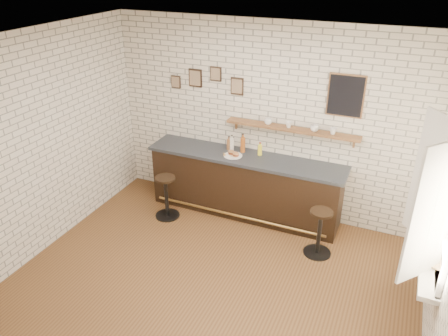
# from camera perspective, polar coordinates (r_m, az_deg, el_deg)

# --- Properties ---
(ground) EXTENTS (5.00, 5.00, 0.00)m
(ground) POSITION_cam_1_polar(r_m,az_deg,el_deg) (5.83, -1.38, -14.52)
(ground) COLOR brown
(ground) RESTS_ON ground
(bar_counter) EXTENTS (3.10, 0.65, 1.01)m
(bar_counter) POSITION_cam_1_polar(r_m,az_deg,el_deg) (6.91, 2.72, -2.22)
(bar_counter) COLOR black
(bar_counter) RESTS_ON ground
(sandwich_plate) EXTENTS (0.28, 0.28, 0.01)m
(sandwich_plate) POSITION_cam_1_polar(r_m,az_deg,el_deg) (6.68, 1.17, 1.65)
(sandwich_plate) COLOR white
(sandwich_plate) RESTS_ON bar_counter
(ciabatta_sandwich) EXTENTS (0.19, 0.13, 0.06)m
(ciabatta_sandwich) POSITION_cam_1_polar(r_m,az_deg,el_deg) (6.66, 1.25, 1.93)
(ciabatta_sandwich) COLOR #B47E49
(ciabatta_sandwich) RESTS_ON sandwich_plate
(potato_chips) EXTENTS (0.26, 0.20, 0.00)m
(potato_chips) POSITION_cam_1_polar(r_m,az_deg,el_deg) (6.67, 1.01, 1.71)
(potato_chips) COLOR gold
(potato_chips) RESTS_ON sandwich_plate
(bitters_bottle_brown) EXTENTS (0.07, 0.07, 0.22)m
(bitters_bottle_brown) POSITION_cam_1_polar(r_m,az_deg,el_deg) (6.86, 0.64, 3.14)
(bitters_bottle_brown) COLOR brown
(bitters_bottle_brown) RESTS_ON bar_counter
(bitters_bottle_white) EXTENTS (0.06, 0.06, 0.25)m
(bitters_bottle_white) POSITION_cam_1_polar(r_m,az_deg,el_deg) (6.84, 1.03, 3.15)
(bitters_bottle_white) COLOR white
(bitters_bottle_white) RESTS_ON bar_counter
(bitters_bottle_amber) EXTENTS (0.07, 0.07, 0.30)m
(bitters_bottle_amber) POSITION_cam_1_polar(r_m,az_deg,el_deg) (6.76, 2.47, 3.08)
(bitters_bottle_amber) COLOR #A5521A
(bitters_bottle_amber) RESTS_ON bar_counter
(condiment_bottle_yellow) EXTENTS (0.06, 0.06, 0.21)m
(condiment_bottle_yellow) POSITION_cam_1_polar(r_m,az_deg,el_deg) (6.69, 4.72, 2.39)
(condiment_bottle_yellow) COLOR yellow
(condiment_bottle_yellow) RESTS_ON bar_counter
(bar_stool_left) EXTENTS (0.39, 0.39, 0.70)m
(bar_stool_left) POSITION_cam_1_polar(r_m,az_deg,el_deg) (6.93, -7.55, -3.59)
(bar_stool_left) COLOR black
(bar_stool_left) RESTS_ON ground
(bar_stool_right) EXTENTS (0.39, 0.39, 0.69)m
(bar_stool_right) POSITION_cam_1_polar(r_m,az_deg,el_deg) (6.20, 12.36, -8.05)
(bar_stool_right) COLOR black
(bar_stool_right) RESTS_ON ground
(wall_shelf) EXTENTS (2.00, 0.18, 0.18)m
(wall_shelf) POSITION_cam_1_polar(r_m,az_deg,el_deg) (6.50, 8.81, 5.03)
(wall_shelf) COLOR brown
(wall_shelf) RESTS_ON ground
(shelf_cup_a) EXTENTS (0.12, 0.12, 0.09)m
(shelf_cup_a) POSITION_cam_1_polar(r_m,az_deg,el_deg) (6.56, 5.79, 6.06)
(shelf_cup_a) COLOR white
(shelf_cup_a) RESTS_ON wall_shelf
(shelf_cup_b) EXTENTS (0.13, 0.13, 0.08)m
(shelf_cup_b) POSITION_cam_1_polar(r_m,az_deg,el_deg) (6.48, 8.46, 5.61)
(shelf_cup_b) COLOR white
(shelf_cup_b) RESTS_ON wall_shelf
(shelf_cup_c) EXTENTS (0.14, 0.14, 0.10)m
(shelf_cup_c) POSITION_cam_1_polar(r_m,az_deg,el_deg) (6.40, 11.74, 5.12)
(shelf_cup_c) COLOR white
(shelf_cup_c) RESTS_ON wall_shelf
(shelf_cup_d) EXTENTS (0.14, 0.14, 0.09)m
(shelf_cup_d) POSITION_cam_1_polar(r_m,az_deg,el_deg) (6.36, 14.06, 4.70)
(shelf_cup_d) COLOR white
(shelf_cup_d) RESTS_ON wall_shelf
(back_wall_decor) EXTENTS (2.96, 0.02, 0.56)m
(back_wall_decor) POSITION_cam_1_polar(r_m,az_deg,el_deg) (6.43, 7.84, 10.22)
(back_wall_decor) COLOR black
(back_wall_decor) RESTS_ON ground
(window_sill) EXTENTS (0.20, 1.35, 0.06)m
(window_sill) POSITION_cam_1_polar(r_m,az_deg,el_deg) (5.21, 25.25, -10.70)
(window_sill) COLOR white
(window_sill) RESTS_ON ground
(casement_window) EXTENTS (0.40, 1.30, 1.56)m
(casement_window) POSITION_cam_1_polar(r_m,az_deg,el_deg) (4.82, 26.47, -3.45)
(casement_window) COLOR white
(casement_window) RESTS_ON ground
(book_lower) EXTENTS (0.22, 0.26, 0.02)m
(book_lower) POSITION_cam_1_polar(r_m,az_deg,el_deg) (5.09, 25.10, -11.03)
(book_lower) COLOR tan
(book_lower) RESTS_ON window_sill
(book_upper) EXTENTS (0.21, 0.24, 0.02)m
(book_upper) POSITION_cam_1_polar(r_m,az_deg,el_deg) (5.09, 25.14, -10.82)
(book_upper) COLOR tan
(book_upper) RESTS_ON book_lower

